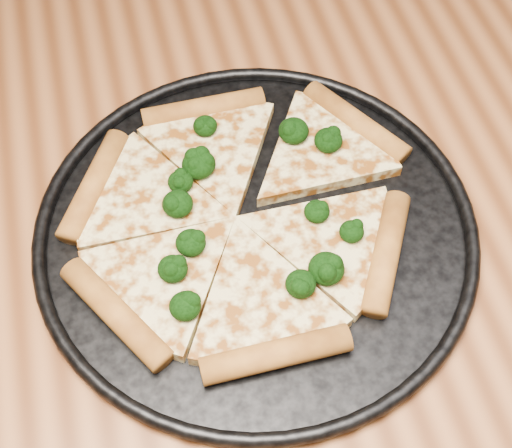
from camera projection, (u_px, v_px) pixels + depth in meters
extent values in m
cube|color=#94552D|center=(229.00, 236.00, 0.72)|extent=(1.20, 0.90, 0.04)
cube|color=brown|center=(482.00, 111.00, 1.32)|extent=(0.06, 0.06, 0.71)
cylinder|color=black|center=(256.00, 232.00, 0.70)|extent=(0.40, 0.40, 0.01)
torus|color=black|center=(256.00, 228.00, 0.69)|extent=(0.41, 0.41, 0.01)
cylinder|color=#B9752E|center=(356.00, 122.00, 0.75)|extent=(0.09, 0.12, 0.02)
cylinder|color=#B9752E|center=(204.00, 109.00, 0.76)|extent=(0.13, 0.03, 0.02)
cylinder|color=#B9752E|center=(94.00, 185.00, 0.71)|extent=(0.08, 0.12, 0.02)
cylinder|color=#B9752E|center=(116.00, 313.00, 0.63)|extent=(0.09, 0.12, 0.02)
cylinder|color=#B9752E|center=(276.00, 354.00, 0.61)|extent=(0.13, 0.03, 0.02)
cylinder|color=#B9752E|center=(386.00, 252.00, 0.67)|extent=(0.08, 0.12, 0.02)
ellipsoid|color=black|center=(352.00, 232.00, 0.67)|extent=(0.02, 0.02, 0.02)
ellipsoid|color=black|center=(301.00, 284.00, 0.64)|extent=(0.03, 0.03, 0.02)
ellipsoid|color=black|center=(205.00, 126.00, 0.74)|extent=(0.02, 0.02, 0.02)
ellipsoid|color=black|center=(200.00, 164.00, 0.71)|extent=(0.03, 0.03, 0.02)
ellipsoid|color=black|center=(326.00, 269.00, 0.64)|extent=(0.03, 0.03, 0.02)
ellipsoid|color=black|center=(173.00, 269.00, 0.65)|extent=(0.03, 0.03, 0.02)
ellipsoid|color=black|center=(294.00, 131.00, 0.73)|extent=(0.03, 0.03, 0.02)
ellipsoid|color=black|center=(180.00, 182.00, 0.70)|extent=(0.02, 0.02, 0.02)
ellipsoid|color=black|center=(191.00, 243.00, 0.66)|extent=(0.03, 0.03, 0.02)
ellipsoid|color=black|center=(185.00, 306.00, 0.62)|extent=(0.03, 0.03, 0.02)
ellipsoid|color=black|center=(178.00, 204.00, 0.68)|extent=(0.03, 0.03, 0.02)
ellipsoid|color=black|center=(198.00, 165.00, 0.71)|extent=(0.03, 0.03, 0.02)
ellipsoid|color=black|center=(328.00, 140.00, 0.73)|extent=(0.03, 0.03, 0.02)
ellipsoid|color=black|center=(317.00, 211.00, 0.68)|extent=(0.02, 0.02, 0.02)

